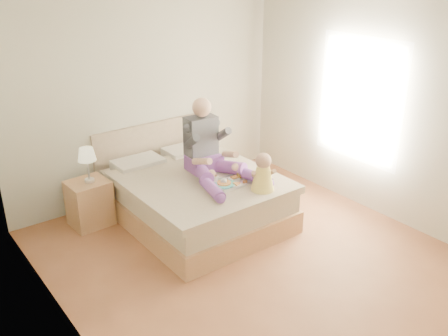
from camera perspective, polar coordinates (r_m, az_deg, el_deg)
room at (r=5.09m, az=3.52°, el=5.02°), size 4.02×4.22×2.71m
bed at (r=6.29m, az=-3.66°, el=-3.02°), size 1.70×2.18×1.00m
nightstand at (r=6.35m, az=-15.11°, el=-3.88°), size 0.49×0.44×0.58m
lamp at (r=6.09m, az=-15.41°, el=1.29°), size 0.21×0.21×0.43m
adult at (r=6.05m, az=-1.63°, el=1.81°), size 0.80×1.15×0.95m
tray at (r=5.87m, az=0.68°, el=-1.53°), size 0.43×0.34×0.12m
baby at (r=5.68m, az=4.44°, el=-0.77°), size 0.34×0.40×0.45m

